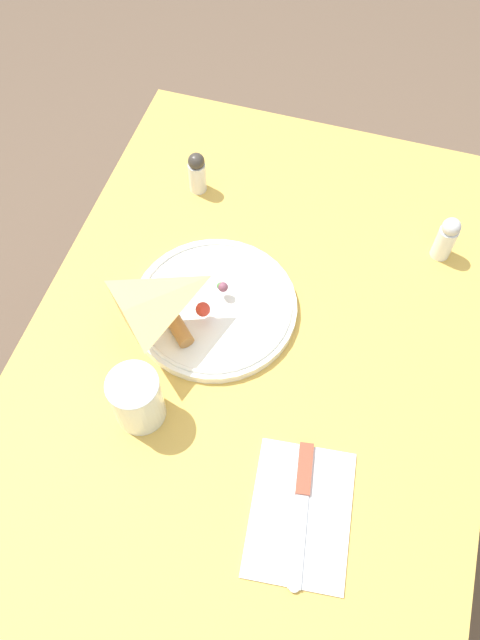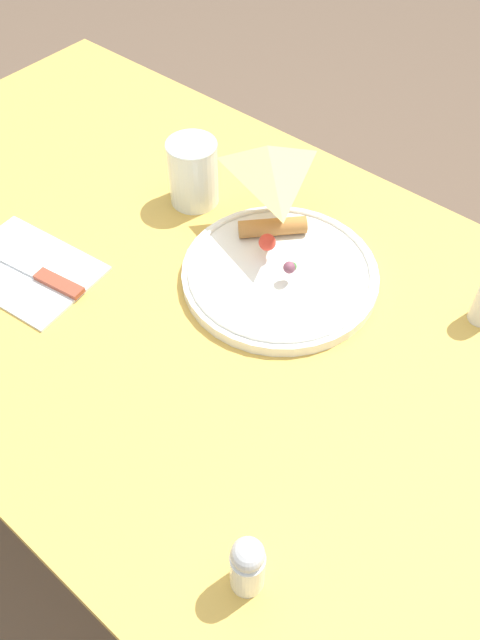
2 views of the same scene
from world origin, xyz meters
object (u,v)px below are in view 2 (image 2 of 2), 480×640
dining_table (177,321)px  milk_glass (193,175)px  plate_pizza (280,270)px  salt_shaker (247,565)px  napkin_folded (27,270)px  butter_knife (31,270)px

dining_table → milk_glass: bearing=-59.6°
plate_pizza → salt_shaker: salt_shaker is taller
dining_table → plate_pizza: plate_pizza is taller
napkin_folded → salt_shaker: salt_shaker is taller
plate_pizza → napkin_folded: bearing=37.9°
salt_shaker → dining_table: bearing=-36.0°
milk_glass → napkin_folded: 0.27m
napkin_folded → dining_table: bearing=-140.3°
napkin_folded → salt_shaker: bearing=166.2°
milk_glass → dining_table: bearing=120.4°
butter_knife → plate_pizza: bearing=-150.1°
napkin_folded → milk_glass: bearing=-106.0°
plate_pizza → butter_knife: size_ratio=1.33×
dining_table → napkin_folded: (0.15, 0.12, 0.11)m
plate_pizza → salt_shaker: 0.39m
napkin_folded → salt_shaker: size_ratio=2.33×
milk_glass → butter_knife: size_ratio=0.51×
dining_table → salt_shaker: salt_shaker is taller
plate_pizza → milk_glass: (0.20, -0.05, 0.03)m
butter_knife → salt_shaker: 0.49m
salt_shaker → milk_glass: bearing=-42.3°
plate_pizza → dining_table: bearing=35.6°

